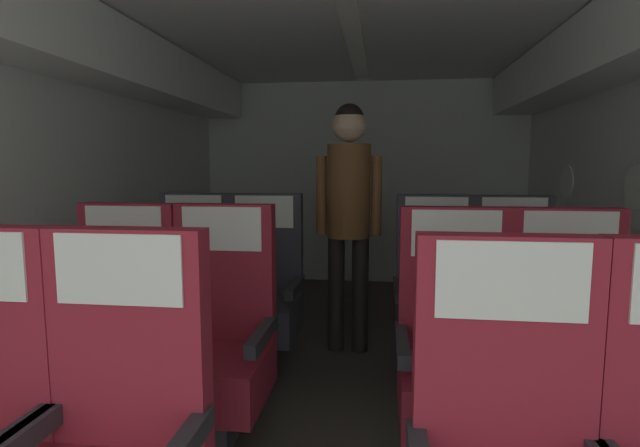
{
  "coord_description": "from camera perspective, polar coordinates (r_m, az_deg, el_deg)",
  "views": [
    {
      "loc": [
        0.2,
        0.14,
        1.24
      ],
      "look_at": [
        -0.09,
        2.43,
        0.96
      ],
      "focal_mm": 27.21,
      "sensor_mm": 36.0,
      "label": 1
    }
  ],
  "objects": [
    {
      "name": "ground",
      "position": [
        2.81,
        2.55,
        -19.59
      ],
      "size": [
        3.62,
        5.68,
        0.02
      ],
      "primitive_type": "cube",
      "color": "#3D3833"
    },
    {
      "name": "fuselage_shell",
      "position": [
        2.78,
        3.18,
        13.63
      ],
      "size": [
        3.5,
        5.33,
        2.17
      ],
      "color": "silver",
      "rests_on": "ground"
    },
    {
      "name": "seat_b_left_window",
      "position": [
        2.46,
        -22.6,
        -12.51
      ],
      "size": [
        0.49,
        0.49,
        1.06
      ],
      "color": "#38383D",
      "rests_on": "ground"
    },
    {
      "name": "seat_b_left_aisle",
      "position": [
        2.28,
        -11.94,
        -13.63
      ],
      "size": [
        0.49,
        0.49,
        1.06
      ],
      "color": "#38383D",
      "rests_on": "ground"
    },
    {
      "name": "seat_b_right_aisle",
      "position": [
        2.28,
        27.39,
        -14.24
      ],
      "size": [
        0.49,
        0.49,
        1.06
      ],
      "color": "#38383D",
      "rests_on": "ground"
    },
    {
      "name": "seat_b_right_window",
      "position": [
        2.16,
        15.6,
        -14.9
      ],
      "size": [
        0.49,
        0.49,
        1.06
      ],
      "color": "#38383D",
      "rests_on": "ground"
    },
    {
      "name": "seat_c_left_window",
      "position": [
        3.19,
        -14.97,
        -7.78
      ],
      "size": [
        0.49,
        0.49,
        1.06
      ],
      "color": "#38383D",
      "rests_on": "ground"
    },
    {
      "name": "seat_c_left_aisle",
      "position": [
        3.04,
        -6.87,
        -8.3
      ],
      "size": [
        0.49,
        0.49,
        1.06
      ],
      "color": "#38383D",
      "rests_on": "ground"
    },
    {
      "name": "seat_c_right_aisle",
      "position": [
        3.07,
        21.87,
        -8.63
      ],
      "size": [
        0.49,
        0.49,
        1.06
      ],
      "color": "#38383D",
      "rests_on": "ground"
    },
    {
      "name": "seat_c_right_window",
      "position": [
        2.99,
        13.42,
        -8.72
      ],
      "size": [
        0.49,
        0.49,
        1.06
      ],
      "color": "#38383D",
      "rests_on": "ground"
    },
    {
      "name": "flight_attendant",
      "position": [
        3.17,
        3.4,
        2.68
      ],
      "size": [
        0.43,
        0.28,
        1.63
      ],
      "rotation": [
        0.0,
        0.0,
        3.33
      ],
      "color": "black",
      "rests_on": "ground"
    }
  ]
}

